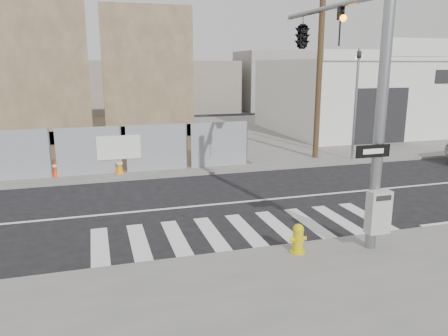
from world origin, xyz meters
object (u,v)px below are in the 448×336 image
object	(u,v)px
fire_hydrant	(298,238)
traffic_cone_c	(56,168)
signal_pole	(324,58)
traffic_cone_d	(119,166)
auto_shop	(362,96)

from	to	relation	value
fire_hydrant	traffic_cone_c	distance (m)	11.49
signal_pole	traffic_cone_d	distance (m)	9.83
traffic_cone_d	traffic_cone_c	bearing A→B (deg)	173.43
signal_pole	traffic_cone_c	bearing A→B (deg)	138.29
auto_shop	traffic_cone_d	xyz separation A→B (m)	(-17.02, -8.12, -2.08)
fire_hydrant	auto_shop	bearing A→B (deg)	76.01
traffic_cone_c	traffic_cone_d	world-z (taller)	traffic_cone_c
traffic_cone_c	fire_hydrant	bearing A→B (deg)	-57.43
traffic_cone_d	fire_hydrant	bearing A→B (deg)	-68.79
fire_hydrant	traffic_cone_c	bearing A→B (deg)	145.94
auto_shop	fire_hydrant	world-z (taller)	auto_shop
signal_pole	fire_hydrant	xyz separation A→B (m)	(-1.87, -2.50, -4.30)
fire_hydrant	traffic_cone_d	xyz separation A→B (m)	(-3.65, 9.39, -0.02)
fire_hydrant	traffic_cone_c	world-z (taller)	fire_hydrant
auto_shop	traffic_cone_c	xyz separation A→B (m)	(-19.56, -7.83, -2.08)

